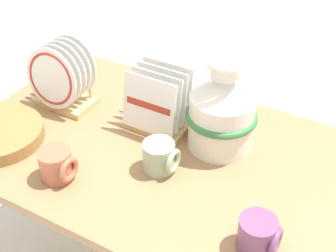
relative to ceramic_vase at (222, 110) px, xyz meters
The scene contains 7 objects.
display_table 0.28m from the ceramic_vase, 135.37° to the right, with size 1.37×0.80×0.71m.
ceramic_vase is the anchor object (origin of this frame).
dish_rack_round_plates 0.59m from the ceramic_vase, behind, with size 0.22×0.16×0.24m.
dish_rack_square_plates 0.23m from the ceramic_vase, behind, with size 0.21×0.15×0.21m.
mug_plum_glaze 0.43m from the ceramic_vase, 52.40° to the right, with size 0.11×0.10×0.10m.
mug_sage_glaze 0.24m from the ceramic_vase, 118.55° to the right, with size 0.11×0.10×0.10m.
mug_terracotta_glaze 0.53m from the ceramic_vase, 133.20° to the right, with size 0.11×0.10×0.10m.
Camera 1 is at (0.56, -0.99, 1.69)m, focal length 50.00 mm.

